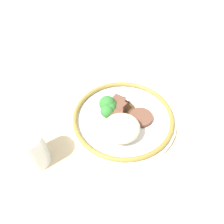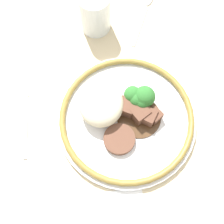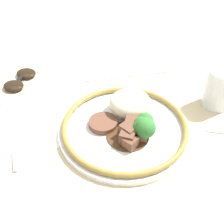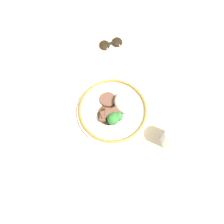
% 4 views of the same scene
% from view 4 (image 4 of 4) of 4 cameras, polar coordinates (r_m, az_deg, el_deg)
% --- Properties ---
extents(ground_plane, '(8.00, 8.00, 0.00)m').
position_cam_4_polar(ground_plane, '(0.89, 1.69, 1.83)').
color(ground_plane, tan).
extents(dining_table, '(1.29, 1.12, 0.03)m').
position_cam_4_polar(dining_table, '(0.88, 1.72, 2.29)').
color(dining_table, beige).
rests_on(dining_table, ground).
extents(napkin, '(0.18, 0.16, 0.00)m').
position_cam_4_polar(napkin, '(0.94, -7.69, 10.50)').
color(napkin, white).
rests_on(napkin, dining_table).
extents(plate, '(0.28, 0.28, 0.06)m').
position_cam_4_polar(plate, '(0.83, 0.75, 0.64)').
color(plate, white).
rests_on(plate, dining_table).
extents(juice_glass, '(0.07, 0.07, 0.09)m').
position_cam_4_polar(juice_glass, '(0.79, 15.19, -6.51)').
color(juice_glass, yellow).
rests_on(juice_glass, dining_table).
extents(fork, '(0.06, 0.19, 0.00)m').
position_cam_4_polar(fork, '(0.94, -8.38, 11.19)').
color(fork, '#ADADB2').
rests_on(fork, napkin).
extents(knife, '(0.23, 0.05, 0.00)m').
position_cam_4_polar(knife, '(0.91, 11.74, 6.61)').
color(knife, '#ADADB2').
rests_on(knife, dining_table).
extents(spoon, '(0.17, 0.05, 0.01)m').
position_cam_4_polar(spoon, '(0.80, 12.24, -16.15)').
color(spoon, '#ADADB2').
rests_on(spoon, dining_table).
extents(sunglasses, '(0.09, 0.12, 0.02)m').
position_cam_4_polar(sunglasses, '(1.00, -0.26, 17.48)').
color(sunglasses, black).
rests_on(sunglasses, dining_table).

